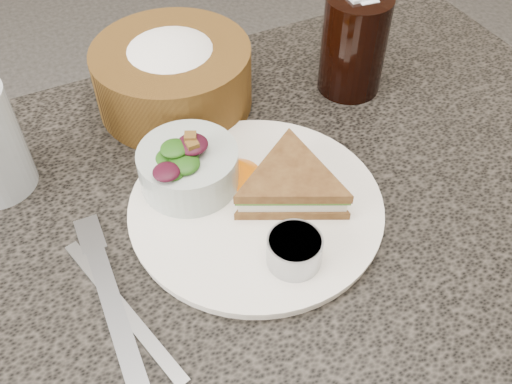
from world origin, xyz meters
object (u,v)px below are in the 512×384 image
object	(u,v)px
salad_bowl	(188,162)
sandwich	(291,184)
bread_basket	(172,67)
cola_glass	(354,41)
dining_table	(255,384)
dinner_plate	(256,207)
dressing_ramekin	(294,251)

from	to	relation	value
salad_bowl	sandwich	bearing A→B (deg)	-36.87
bread_basket	cola_glass	bearing A→B (deg)	-17.18
dining_table	salad_bowl	world-z (taller)	salad_bowl
dinner_plate	bread_basket	world-z (taller)	bread_basket
dinner_plate	dressing_ramekin	xyz separation A→B (m)	(-0.00, -0.09, 0.02)
dressing_ramekin	cola_glass	xyz separation A→B (m)	(0.21, 0.23, 0.04)
dining_table	sandwich	bearing A→B (deg)	20.67
sandwich	dressing_ramekin	world-z (taller)	sandwich
dining_table	cola_glass	xyz separation A→B (m)	(0.23, 0.17, 0.45)
salad_bowl	bread_basket	xyz separation A→B (m)	(0.04, 0.15, 0.01)
dressing_ramekin	dinner_plate	bearing A→B (deg)	89.91
sandwich	salad_bowl	bearing A→B (deg)	169.12
sandwich	dressing_ramekin	bearing A→B (deg)	-90.52
dinner_plate	salad_bowl	size ratio (longest dim) A/B	2.49
sandwich	bread_basket	size ratio (longest dim) A/B	0.71
salad_bowl	bread_basket	bearing A→B (deg)	75.17
dining_table	sandwich	size ratio (longest dim) A/B	7.08
dining_table	dinner_plate	xyz separation A→B (m)	(0.02, 0.03, 0.38)
dinner_plate	cola_glass	bearing A→B (deg)	34.63
dinner_plate	dining_table	bearing A→B (deg)	-120.03
dinner_plate	salad_bowl	world-z (taller)	salad_bowl
salad_bowl	cola_glass	distance (m)	0.28
dinner_plate	bread_basket	size ratio (longest dim) A/B	1.37
dinner_plate	cola_glass	size ratio (longest dim) A/B	1.91
dining_table	sandwich	xyz separation A→B (m)	(0.05, 0.02, 0.41)
dressing_ramekin	cola_glass	size ratio (longest dim) A/B	0.38
dressing_ramekin	salad_bowl	bearing A→B (deg)	109.59
dining_table	sandwich	world-z (taller)	sandwich
dinner_plate	bread_basket	xyz separation A→B (m)	(-0.01, 0.22, 0.05)
dinner_plate	salad_bowl	bearing A→B (deg)	130.46
dining_table	dinner_plate	distance (m)	0.38
salad_bowl	bread_basket	world-z (taller)	bread_basket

